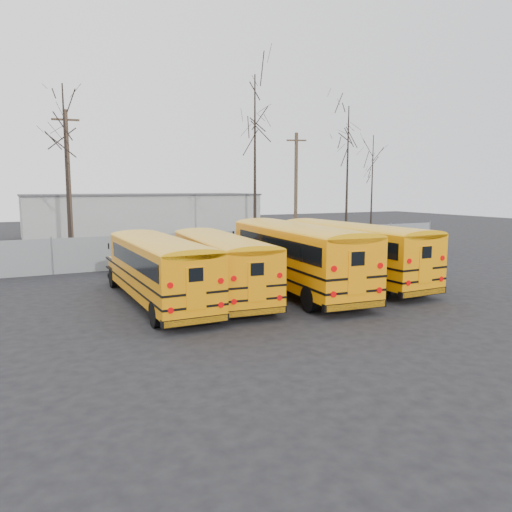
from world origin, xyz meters
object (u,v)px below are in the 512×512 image
utility_pole_left (69,183)px  utility_pole_right (296,188)px  bus_b (220,260)px  bus_a (159,265)px  bus_d (350,248)px  bus_c (296,251)px

utility_pole_left → utility_pole_right: (17.60, 0.04, -0.33)m
utility_pole_left → utility_pole_right: utility_pole_left is taller
bus_b → utility_pole_right: size_ratio=1.11×
utility_pole_right → bus_a: bearing=-116.4°
bus_d → utility_pole_right: bearing=66.5°
bus_c → utility_pole_right: size_ratio=1.27×
bus_d → utility_pole_left: 19.56m
bus_b → bus_c: 3.60m
bus_b → bus_d: size_ratio=0.92×
bus_a → utility_pole_left: size_ratio=1.04×
bus_a → utility_pole_left: (-1.61, 15.82, 3.38)m
bus_a → bus_b: bearing=2.7°
bus_c → utility_pole_right: bearing=63.8°
bus_b → utility_pole_right: bearing=55.4°
bus_b → bus_c: size_ratio=0.88×
bus_b → utility_pole_left: bearing=111.0°
bus_a → utility_pole_left: bearing=95.9°
bus_d → utility_pole_left: utility_pole_left is taller
bus_c → utility_pole_left: utility_pole_left is taller
bus_c → utility_pole_right: (9.68, 16.12, 2.83)m
bus_c → utility_pole_left: 18.20m
bus_a → utility_pole_right: (15.99, 15.86, 3.04)m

